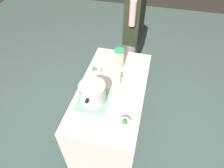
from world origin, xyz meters
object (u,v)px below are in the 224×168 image
object	(u,v)px
lemonade_pitcher	(119,59)
person_cook	(133,33)
broccoli_bowl_front	(124,123)
broccoli_bowl_center	(95,71)
mason_jar	(117,79)
cooking_pot	(93,92)

from	to	relation	value
lemonade_pitcher	person_cook	size ratio (longest dim) A/B	0.15
broccoli_bowl_front	broccoli_bowl_center	xyz separation A→B (m)	(0.58, 0.44, -0.01)
mason_jar	cooking_pot	bearing A→B (deg)	148.45
mason_jar	broccoli_bowl_center	xyz separation A→B (m)	(0.10, 0.27, -0.04)
cooking_pot	lemonade_pitcher	distance (m)	0.54
lemonade_pitcher	mason_jar	size ratio (longest dim) A/B	1.95
lemonade_pitcher	person_cook	xyz separation A→B (m)	(0.71, -0.04, -0.09)
broccoli_bowl_center	person_cook	xyz separation A→B (m)	(0.86, -0.28, 0.00)
mason_jar	lemonade_pitcher	bearing A→B (deg)	8.32
lemonade_pitcher	person_cook	distance (m)	0.72
mason_jar	broccoli_bowl_center	size ratio (longest dim) A/B	0.93
mason_jar	person_cook	bearing A→B (deg)	-0.41
mason_jar	person_cook	xyz separation A→B (m)	(0.95, -0.01, -0.03)
cooking_pot	broccoli_bowl_front	distance (m)	0.41
cooking_pot	lemonade_pitcher	size ratio (longest dim) A/B	1.32
broccoli_bowl_front	person_cook	world-z (taller)	person_cook
person_cook	broccoli_bowl_center	bearing A→B (deg)	162.07
mason_jar	person_cook	size ratio (longest dim) A/B	0.08
lemonade_pitcher	mason_jar	world-z (taller)	lemonade_pitcher
broccoli_bowl_front	person_cook	xyz separation A→B (m)	(1.44, 0.17, -0.00)
mason_jar	broccoli_bowl_front	bearing A→B (deg)	-160.48
broccoli_bowl_center	person_cook	bearing A→B (deg)	-17.93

